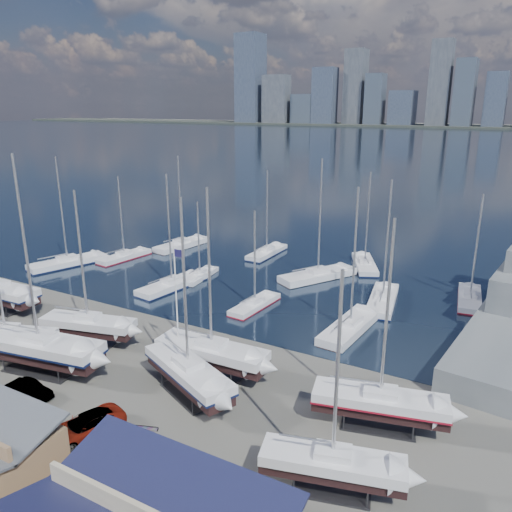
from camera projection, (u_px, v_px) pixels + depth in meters
The scene contains 27 objects.
ground at pixel (130, 366), 46.20m from camera, with size 1400.00×1400.00×0.00m, color #605E59.
water at pixel (482, 145), 305.67m from camera, with size 1400.00×600.00×0.40m, color #19273B.
far_shore at pixel (508, 127), 522.89m from camera, with size 1400.00×80.00×2.20m, color #2D332D.
skyline at pixel (505, 89), 510.31m from camera, with size 639.14×43.80×107.69m.
sailboat_cradle_1 at pixel (6, 337), 47.45m from camera, with size 9.86×5.86×15.45m.
sailboat_cradle_2 at pixel (88, 325), 50.00m from camera, with size 9.92×4.98×15.63m.
sailboat_cradle_3 at pixel (39, 348), 44.82m from camera, with size 12.63×5.45×19.47m.
sailboat_cradle_4 at pixel (212, 352), 44.25m from camera, with size 10.45×3.28×16.83m.
sailboat_cradle_5 at pixel (188, 372), 40.95m from camera, with size 10.63×6.84×16.66m.
sailboat_cradle_6 at pixel (380, 403), 36.85m from camera, with size 10.29×5.00×16.03m.
sailboat_cradle_7 at pixel (332, 464), 30.64m from camera, with size 9.22×4.67×14.61m.
sailboat_moored_0 at pixel (68, 264), 74.88m from camera, with size 6.64×11.79×16.99m.
sailboat_moored_1 at pixel (124, 257), 78.12m from camera, with size 3.70×9.36×13.62m.
sailboat_moored_2 at pixel (182, 246), 84.55m from camera, with size 4.46×10.98×16.10m.
sailboat_moored_3 at pixel (172, 286), 65.67m from camera, with size 4.39×10.84×15.74m.
sailboat_moored_4 at pixel (200, 276), 69.46m from camera, with size 2.90×7.67×11.31m.
sailboat_moored_5 at pixel (267, 253), 80.26m from camera, with size 2.80×9.59×14.28m.
sailboat_moored_6 at pixel (255, 305), 59.37m from camera, with size 2.93×8.39×12.32m.
sailboat_moored_7 at pixel (318, 277), 69.16m from camera, with size 8.57×11.55×17.36m.
sailboat_moored_8 at pixel (365, 266), 74.15m from camera, with size 6.68×10.18×14.85m.
sailboat_moored_9 at pixel (350, 328), 53.18m from camera, with size 3.87×10.94×16.21m.
sailboat_moored_10 at pixel (382, 302), 60.46m from camera, with size 4.59×10.90×15.80m.
sailboat_moored_11 at pixel (470, 300), 61.11m from camera, with size 3.74×9.59×13.97m.
car_b at pixel (29, 390), 41.01m from camera, with size 1.46×4.18×1.38m, color gray.
car_c at pixel (85, 426), 36.22m from camera, with size 2.64×5.72×1.59m, color gray.
car_d at pixel (132, 460), 32.79m from camera, with size 2.18×5.36×1.55m, color gray.
flagpole at pixel (177, 299), 44.33m from camera, with size 1.02×0.12×11.50m.
Camera 1 is at (30.30, -40.39, 23.11)m, focal length 35.00 mm.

